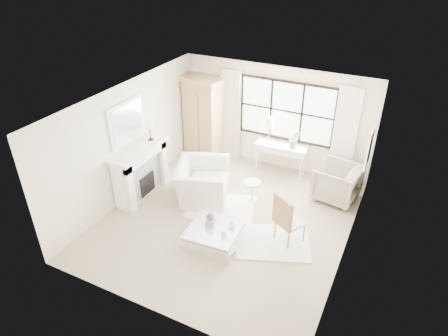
{
  "coord_description": "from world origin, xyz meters",
  "views": [
    {
      "loc": [
        3.03,
        -6.27,
        5.41
      ],
      "look_at": [
        -0.18,
        0.2,
        1.16
      ],
      "focal_mm": 32.0,
      "sensor_mm": 36.0,
      "label": 1
    }
  ],
  "objects": [
    {
      "name": "planter_flowers",
      "position": [
        -0.02,
        -0.75,
        0.58
      ],
      "size": [
        0.14,
        0.14,
        0.14
      ],
      "primitive_type": "sphere",
      "color": "#5F2E75",
      "rests_on": "planter_box"
    },
    {
      "name": "console_lamp",
      "position": [
        -0.01,
        2.4,
        1.36
      ],
      "size": [
        0.28,
        0.28,
        0.69
      ],
      "color": "#C49244",
      "rests_on": "console_table"
    },
    {
      "name": "wall_left",
      "position": [
        -2.5,
        0.0,
        1.35
      ],
      "size": [
        0.0,
        5.5,
        5.5
      ],
      "primitive_type": "plane",
      "rotation": [
        1.57,
        0.0,
        1.57
      ],
      "color": "silver",
      "rests_on": "ground"
    },
    {
      "name": "art_canvas",
      "position": [
        2.45,
        1.7,
        1.55
      ],
      "size": [
        0.01,
        0.52,
        0.72
      ],
      "primitive_type": "cube",
      "color": "beige",
      "rests_on": "wall_right"
    },
    {
      "name": "curtain_rod",
      "position": [
        0.3,
        2.67,
        2.47
      ],
      "size": [
        3.3,
        0.04,
        0.04
      ],
      "primitive_type": "cylinder",
      "rotation": [
        0.0,
        1.57,
        0.0
      ],
      "color": "#B88340",
      "rests_on": "wall_back"
    },
    {
      "name": "mirror_glass",
      "position": [
        -2.44,
        0.0,
        1.84
      ],
      "size": [
        0.02,
        1.0,
        0.8
      ],
      "primitive_type": "cube",
      "color": "silver",
      "rests_on": "wall_left"
    },
    {
      "name": "club_armchair",
      "position": [
        -0.91,
        0.52,
        0.43
      ],
      "size": [
        1.54,
        1.64,
        0.86
      ],
      "primitive_type": "imported",
      "rotation": [
        0.0,
        0.0,
        1.92
      ],
      "color": "silver",
      "rests_on": "floor"
    },
    {
      "name": "art_frame",
      "position": [
        2.47,
        1.7,
        1.55
      ],
      "size": [
        0.04,
        0.62,
        0.82
      ],
      "primitive_type": "cube",
      "color": "white",
      "rests_on": "wall_right"
    },
    {
      "name": "french_chair",
      "position": [
        1.4,
        -0.07,
        0.31
      ],
      "size": [
        0.66,
        0.66,
        1.08
      ],
      "rotation": [
        0.0,
        0.0,
        2.59
      ],
      "color": "#A47644",
      "rests_on": "floor"
    },
    {
      "name": "armoire",
      "position": [
        -1.89,
        2.43,
        1.14
      ],
      "size": [
        1.22,
        0.88,
        2.24
      ],
      "rotation": [
        0.0,
        0.0,
        -0.17
      ],
      "color": "tan",
      "rests_on": "floor"
    },
    {
      "name": "planter_box",
      "position": [
        -0.02,
        -0.75,
        0.45
      ],
      "size": [
        0.22,
        0.22,
        0.13
      ],
      "primitive_type": "cube",
      "rotation": [
        0.0,
        0.0,
        0.32
      ],
      "color": "gray",
      "rests_on": "coffee_table"
    },
    {
      "name": "ceiling",
      "position": [
        0.0,
        0.0,
        2.7
      ],
      "size": [
        5.5,
        5.5,
        0.0
      ],
      "primitive_type": "plane",
      "rotation": [
        3.14,
        0.0,
        0.0
      ],
      "color": "white",
      "rests_on": "ground"
    },
    {
      "name": "rug_right",
      "position": [
        1.16,
        -0.27,
        0.01
      ],
      "size": [
        1.76,
        1.56,
        0.03
      ],
      "primitive_type": "cube",
      "rotation": [
        0.0,
        0.0,
        0.38
      ],
      "color": "white",
      "rests_on": "floor"
    },
    {
      "name": "side_table",
      "position": [
        0.19,
        0.91,
        0.33
      ],
      "size": [
        0.4,
        0.4,
        0.51
      ],
      "color": "white",
      "rests_on": "floor"
    },
    {
      "name": "wall_front",
      "position": [
        0.0,
        -2.75,
        1.35
      ],
      "size": [
        5.0,
        0.0,
        5.0
      ],
      "primitive_type": "plane",
      "rotation": [
        -1.57,
        0.0,
        0.0
      ],
      "color": "white",
      "rests_on": "ground"
    },
    {
      "name": "wall_right",
      "position": [
        2.5,
        0.0,
        1.35
      ],
      "size": [
        0.0,
        5.5,
        5.5
      ],
      "primitive_type": "plane",
      "rotation": [
        1.57,
        0.0,
        -1.57
      ],
      "color": "beige",
      "rests_on": "ground"
    },
    {
      "name": "coffee_vase",
      "position": [
        0.4,
        -0.61,
        0.46
      ],
      "size": [
        0.15,
        0.15,
        0.15
      ],
      "primitive_type": "imported",
      "rotation": [
        0.0,
        0.0,
        -0.0
      ],
      "color": "white",
      "rests_on": "coffee_table"
    },
    {
      "name": "window_frame",
      "position": [
        0.3,
        2.72,
        1.6
      ],
      "size": [
        2.5,
        0.04,
        1.5
      ],
      "primitive_type": null,
      "color": "black",
      "rests_on": "wall_back"
    },
    {
      "name": "curtain_right",
      "position": [
        1.8,
        2.65,
        1.24
      ],
      "size": [
        0.55,
        0.1,
        2.47
      ],
      "primitive_type": "cube",
      "color": "white",
      "rests_on": "ground"
    },
    {
      "name": "mirror_frame",
      "position": [
        -2.47,
        0.0,
        1.84
      ],
      "size": [
        0.05,
        1.15,
        0.95
      ],
      "primitive_type": "cube",
      "color": "white",
      "rests_on": "wall_left"
    },
    {
      "name": "mantel_lamp",
      "position": [
        -2.2,
        0.44,
        1.65
      ],
      "size": [
        0.22,
        0.22,
        0.51
      ],
      "color": "black",
      "rests_on": "fireplace"
    },
    {
      "name": "floor",
      "position": [
        0.0,
        0.0,
        0.0
      ],
      "size": [
        5.5,
        5.5,
        0.0
      ],
      "primitive_type": "plane",
      "color": "tan",
      "rests_on": "ground"
    },
    {
      "name": "coffee_table",
      "position": [
        0.1,
        -0.81,
        0.18
      ],
      "size": [
        1.07,
        1.07,
        0.38
      ],
      "rotation": [
        0.0,
        0.0,
        0.07
      ],
      "color": "silver",
      "rests_on": "floor"
    },
    {
      "name": "orchid_plant",
      "position": [
        0.67,
        2.41,
        1.04
      ],
      "size": [
        0.32,
        0.3,
        0.47
      ],
      "primitive_type": "imported",
      "rotation": [
        0.0,
        0.0,
        0.41
      ],
      "color": "#546946",
      "rests_on": "console_table"
    },
    {
      "name": "wingback_chair",
      "position": [
        1.91,
        1.86,
        0.43
      ],
      "size": [
        1.08,
        1.06,
        0.87
      ],
      "primitive_type": "imported",
      "rotation": [
        0.0,
        0.0,
        -1.72
      ],
      "color": "gray",
      "rests_on": "floor"
    },
    {
      "name": "fireplace",
      "position": [
        -2.27,
        0.0,
        0.65
      ],
      "size": [
        0.58,
        1.66,
        1.26
      ],
      "color": "white",
      "rests_on": "ground"
    },
    {
      "name": "console_table",
      "position": [
        0.34,
        2.42,
        0.4
      ],
      "size": [
        1.32,
        0.5,
        0.8
      ],
      "rotation": [
        0.0,
        0.0,
        0.04
      ],
      "color": "white",
      "rests_on": "floor"
    },
    {
      "name": "wall_back",
      "position": [
        0.0,
        2.75,
        1.35
      ],
      "size": [
        5.0,
        0.0,
        5.0
      ],
      "primitive_type": "plane",
      "rotation": [
        1.57,
        0.0,
        0.0
      ],
      "color": "white",
      "rests_on": "ground"
    },
    {
      "name": "window_pane",
      "position": [
        0.3,
        2.73,
        1.6
      ],
      "size": [
        2.4,
        0.02,
        1.5
      ],
      "primitive_type": "cube",
      "color": "white",
      "rests_on": "wall_back"
    },
    {
      "name": "pillar_candle",
      "position": [
        0.36,
        -0.91,
        0.44
      ],
      "size": [
        0.1,
        0.1,
        0.12
      ],
      "primitive_type": "cylinder",
      "color": "white",
      "rests_on": "coffee_table"
    },
    {
      "name": "curtain_left",
      "position": [
        -1.2,
        2.65,
        1.24
      ],
      "size": [
        0.55,
        0.1,
        2.47
      ],
      "primitive_type": "cube",
      "color": "beige",
      "rests_on": "ground"
    },
    {
      "name": "rug_left",
      "position": [
        -0.34,
        0.34,
        0.01
      ],
      "size": [
        1.77,
        1.48,
        0.03
      ],
      "primitive_type": "cube",
      "rotation": [
        0.0,
        0.0,
        0.31
      ],
      "color": "white",
      "rests_on": "floor"
    }
  ]
}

